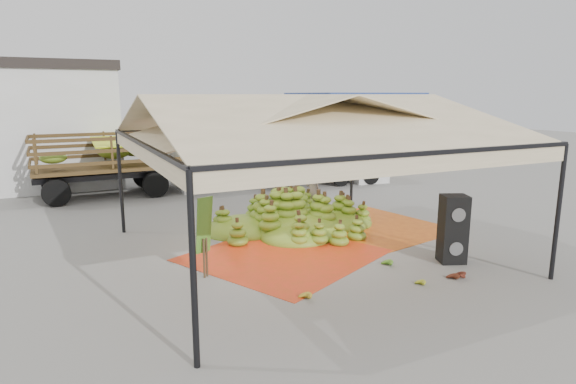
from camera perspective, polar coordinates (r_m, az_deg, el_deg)
name	(u,v)px	position (r m, az deg, el deg)	size (l,w,h in m)	color
ground	(306,252)	(12.56, 2.20, -7.13)	(90.00, 90.00, 0.00)	slate
canopy_tent	(307,124)	(11.92, 2.32, 8.07)	(8.10, 8.10, 4.00)	black
building_tan	(353,129)	(28.28, 7.72, 7.47)	(6.30, 5.30, 4.10)	tan
tarp_left	(283,255)	(12.31, -0.54, -7.48)	(4.20, 4.00, 0.01)	red
tarp_right	(371,227)	(15.08, 9.82, -4.08)	(3.81, 4.00, 0.01)	orange
banana_heap	(294,209)	(14.66, 0.74, -2.01)	(5.49, 4.51, 1.18)	#5A801A
hand_yellow_a	(419,282)	(10.79, 15.24, -10.26)	(0.38, 0.31, 0.17)	gold
hand_yellow_b	(304,296)	(9.74, 1.87, -12.19)	(0.44, 0.36, 0.20)	gold
hand_red_a	(457,273)	(11.49, 19.43, -9.07)	(0.46, 0.38, 0.21)	#582614
hand_red_b	(452,276)	(11.30, 18.84, -9.42)	(0.42, 0.35, 0.19)	#5B2B14
hand_green	(386,262)	(11.77, 11.49, -8.14)	(0.45, 0.37, 0.20)	#3B7618
hanging_bunches	(251,147)	(12.99, -4.41, 5.31)	(3.24, 0.24, 0.20)	#51841B
speaker_stack	(453,229)	(12.28, 18.97, -4.17)	(0.76, 0.72, 1.66)	black
banana_leaves	(200,272)	(11.38, -10.35, -9.34)	(0.96, 1.36, 3.70)	#386D1D
vendor	(312,190)	(16.59, 2.89, 0.29)	(0.58, 0.38, 1.58)	gray
truck_left	(141,155)	(20.63, -17.05, 4.22)	(7.49, 2.69, 2.56)	#523A1B
truck_right	(329,157)	(22.05, 4.83, 4.19)	(5.99, 2.73, 1.98)	#452717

